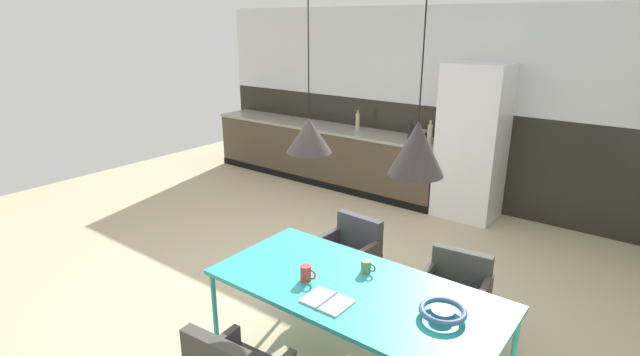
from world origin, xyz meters
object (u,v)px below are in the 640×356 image
Objects in this scene: pendant_lamp_over_table_near at (309,135)px; mug_white_ceramic at (366,266)px; refrigerator_column at (472,142)px; bottle_vinegar_dark at (410,133)px; fruit_bowl at (443,312)px; mug_tall_blue at (306,273)px; armchair_corner_seat at (351,247)px; cooking_pot at (420,135)px; open_book at (327,301)px; pendant_lamp_over_table_far at (417,148)px; dining_table at (355,292)px; bottle_wine_green at (430,134)px; bottle_oil_tall at (358,122)px; armchair_head_of_table at (456,286)px.

mug_white_ceramic is at bearing 30.55° from pendant_lamp_over_table_near.
refrigerator_column is 6.28× the size of bottle_vinegar_dark.
refrigerator_column is 3.59m from fruit_bowl.
mug_white_ceramic is (0.48, -3.22, -0.18)m from refrigerator_column.
mug_white_ceramic is at bearing -81.44° from refrigerator_column.
mug_white_ceramic is 0.94× the size of mug_tall_blue.
refrigerator_column is 2.58m from armchair_corner_seat.
mug_tall_blue reaches higher than fruit_bowl.
mug_tall_blue is 0.92m from pendant_lamp_over_table_near.
mug_white_ceramic is 0.52× the size of cooking_pot.
pendant_lamp_over_table_far is (0.43, 0.23, 1.00)m from open_book.
bottle_wine_green is at bearing 107.74° from dining_table.
bottle_oil_tall reaches higher than fruit_bowl.
dining_table is 15.82× the size of mug_tall_blue.
mug_white_ceramic is 0.12× the size of pendant_lamp_over_table_far.
armchair_corner_seat is at bearing -76.11° from cooking_pot.
armchair_head_of_table is 2.99m from bottle_vinegar_dark.
cooking_pot is 3.67m from pendant_lamp_over_table_near.
bottle_vinegar_dark is at bearing 109.75° from open_book.
bottle_oil_tall reaches higher than mug_white_ceramic.
open_book is 1.29× the size of cooking_pot.
pendant_lamp_over_table_far reaches higher than mug_white_ceramic.
open_book is 2.49× the size of mug_white_ceramic.
bottle_vinegar_dark reaches higher than armchair_head_of_table.
pendant_lamp_over_table_near is at bearing -149.45° from mug_white_ceramic.
cooking_pot is (-1.27, 3.49, 0.24)m from dining_table.
armchair_head_of_table is (0.90, -2.60, -0.48)m from refrigerator_column.
armchair_head_of_table is 2.60× the size of fruit_bowl.
armchair_corner_seat is 1.31m from open_book.
mug_tall_blue is 0.55× the size of cooking_pot.
open_book is at bearing 120.42° from armchair_corner_seat.
open_book is at bearing -82.41° from refrigerator_column.
fruit_bowl is (0.23, -0.80, 0.29)m from armchair_head_of_table.
armchair_head_of_table is 2.38× the size of bottle_vinegar_dark.
bottle_vinegar_dark is (-0.99, 3.38, 0.21)m from mug_tall_blue.
fruit_bowl is at bearing -61.67° from cooking_pot.
pendant_lamp_over_table_near is at bearing -78.38° from bottle_wine_green.
pendant_lamp_over_table_near is 1.01× the size of pendant_lamp_over_table_far.
armchair_corner_seat is 2.67× the size of fruit_bowl.
bottle_wine_green is (1.19, -0.11, 0.01)m from bottle_oil_tall.
cooking_pot is (-0.96, 3.62, 0.15)m from mug_tall_blue.
refrigerator_column is at bearing 98.82° from dining_table.
bottle_vinegar_dark reaches higher than bottle_wine_green.
cooking_pot reaches higher than fruit_bowl.
mug_tall_blue is 0.41× the size of bottle_oil_tall.
armchair_head_of_table is 2.56× the size of open_book.
open_book is at bearing -59.19° from bottle_oil_tall.
armchair_corner_seat is 2.48× the size of bottle_wine_green.
pendant_lamp_over_table_near reaches higher than bottle_wine_green.
pendant_lamp_over_table_far is at bearing -3.27° from dining_table.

